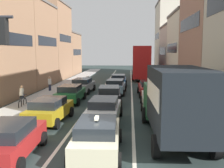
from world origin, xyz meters
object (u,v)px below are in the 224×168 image
Objects in this scene: wagon_left_lane_second at (50,109)px; cyclist_on_sidewalk at (22,97)px; removalist_box_truck at (175,100)px; sedan_centre_lane_second at (104,109)px; taxi_centre_lane_front at (97,136)px; coupe_centre_lane_fourth at (115,86)px; sedan_right_lane_behind_truck at (154,97)px; sedan_left_lane_fourth at (83,85)px; sedan_left_lane_third at (71,93)px; wagon_right_lane_far at (149,88)px; hatchback_centre_lane_third at (109,95)px; bus_mid_queue_primary at (142,61)px; sedan_left_lane_front at (10,139)px; sedan_centre_lane_fifth at (118,80)px; pedestrian_near_kerb at (50,83)px.

cyclist_on_sidewalk reaches higher than wagon_left_lane_second.
removalist_box_truck is 1.79× the size of sedan_centre_lane_second.
removalist_box_truck is at bearing -126.55° from sedan_centre_lane_second.
taxi_centre_lane_front reaches higher than sedan_centre_lane_second.
coupe_centre_lane_fourth and sedan_right_lane_behind_truck have the same top height.
sedan_centre_lane_second is at bearing -159.67° from sedan_left_lane_fourth.
sedan_left_lane_third is 0.99× the size of wagon_right_lane_far.
removalist_box_truck is 12.35m from cyclist_on_sidewalk.
coupe_centre_lane_fourth is (3.42, 10.97, 0.00)m from wagon_left_lane_second.
sedan_left_lane_third and wagon_right_lane_far have the same top height.
sedan_left_lane_fourth is (-3.61, 16.43, -0.00)m from taxi_centre_lane_front.
wagon_left_lane_second is 1.00× the size of sedan_left_lane_fourth.
hatchback_centre_lane_third is at bearing -77.33° from cyclist_on_sidewalk.
hatchback_centre_lane_third is 0.41× the size of bus_mid_queue_primary.
coupe_centre_lane_fourth is 3.47m from wagon_right_lane_far.
wagon_left_lane_second and coupe_centre_lane_fourth have the same top height.
wagon_left_lane_second is 11.49m from coupe_centre_lane_fourth.
sedan_centre_lane_second is at bearing -178.17° from coupe_centre_lane_fourth.
hatchback_centre_lane_third is at bearing -147.44° from sedan_left_lane_fourth.
sedan_left_lane_front and sedan_centre_lane_fifth have the same top height.
sedan_left_lane_third is at bearing 16.67° from taxi_centre_lane_front.
bus_mid_queue_primary reaches higher than sedan_centre_lane_second.
pedestrian_near_kerb reaches higher than sedan_centre_lane_fifth.
sedan_right_lane_behind_truck is at bearing -52.43° from wagon_left_lane_second.
sedan_left_lane_front is 0.41× the size of bus_mid_queue_primary.
removalist_box_truck is at bearing -162.62° from coupe_centre_lane_fourth.
wagon_left_lane_second is 12.01m from wagon_right_lane_far.
sedan_left_lane_fourth is 0.42× the size of bus_mid_queue_primary.
sedan_left_lane_third is (-3.33, 0.53, 0.00)m from hatchback_centre_lane_third.
wagon_left_lane_second is (-0.07, 5.48, 0.00)m from sedan_left_lane_front.
sedan_left_lane_front is 2.53× the size of cyclist_on_sidewalk.
removalist_box_truck is 1.80× the size of sedan_left_lane_third.
sedan_centre_lane_fifth is 0.41× the size of bus_mid_queue_primary.
coupe_centre_lane_fourth is 5.58m from sedan_centre_lane_fifth.
coupe_centre_lane_fourth is at bearing -14.42° from wagon_left_lane_second.
taxi_centre_lane_front is 0.99× the size of sedan_left_lane_fourth.
sedan_left_lane_fourth is 15.57m from bus_mid_queue_primary.
bus_mid_queue_primary reaches higher than sedan_left_lane_front.
pedestrian_near_kerb reaches higher than coupe_centre_lane_fourth.
cyclist_on_sidewalk reaches higher than pedestrian_near_kerb.
hatchback_centre_lane_third is 2.53× the size of cyclist_on_sidewalk.
taxi_centre_lane_front reaches higher than sedan_left_lane_front.
coupe_centre_lane_fourth is at bearing 0.96° from sedan_centre_lane_second.
pedestrian_near_kerb reaches higher than sedan_centre_lane_second.
wagon_right_lane_far is at bearing -178.06° from bus_mid_queue_primary.
hatchback_centre_lane_third is (-0.12, 5.41, 0.00)m from sedan_centre_lane_second.
bus_mid_queue_primary is (6.74, 13.89, 2.03)m from sedan_left_lane_fourth.
sedan_right_lane_behind_truck is 5.27m from wagon_right_lane_far.
sedan_left_lane_third and coupe_centre_lane_fourth have the same top height.
sedan_left_lane_front is at bearing -178.70° from sedan_left_lane_third.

